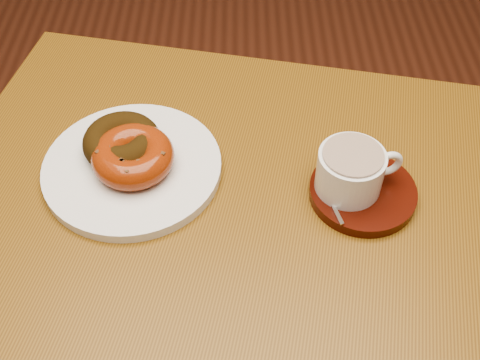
{
  "coord_description": "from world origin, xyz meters",
  "views": [
    {
      "loc": [
        0.3,
        -0.28,
        1.41
      ],
      "look_at": [
        0.3,
        0.27,
        0.78
      ],
      "focal_mm": 45.0,
      "sensor_mm": 36.0,
      "label": 1
    }
  ],
  "objects_px": {
    "coffee_cup": "(351,170)",
    "cafe_table": "(227,240)",
    "donut_plate": "(132,167)",
    "saucer": "(363,192)"
  },
  "relations": [
    {
      "from": "coffee_cup",
      "to": "cafe_table",
      "type": "bearing_deg",
      "value": 165.56
    },
    {
      "from": "donut_plate",
      "to": "coffee_cup",
      "type": "distance_m",
      "value": 0.31
    },
    {
      "from": "saucer",
      "to": "donut_plate",
      "type": "bearing_deg",
      "value": 171.67
    },
    {
      "from": "cafe_table",
      "to": "coffee_cup",
      "type": "height_order",
      "value": "coffee_cup"
    },
    {
      "from": "cafe_table",
      "to": "donut_plate",
      "type": "distance_m",
      "value": 0.19
    },
    {
      "from": "donut_plate",
      "to": "coffee_cup",
      "type": "relative_size",
      "value": 2.14
    },
    {
      "from": "donut_plate",
      "to": "saucer",
      "type": "height_order",
      "value": "same"
    },
    {
      "from": "donut_plate",
      "to": "coffee_cup",
      "type": "xyz_separation_m",
      "value": [
        0.31,
        -0.04,
        0.04
      ]
    },
    {
      "from": "saucer",
      "to": "coffee_cup",
      "type": "distance_m",
      "value": 0.05
    },
    {
      "from": "donut_plate",
      "to": "saucer",
      "type": "distance_m",
      "value": 0.33
    }
  ]
}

